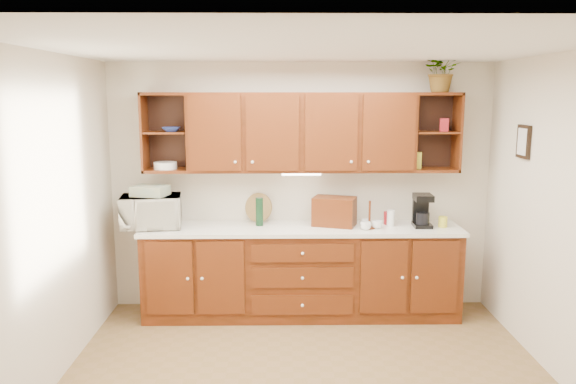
{
  "coord_description": "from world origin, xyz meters",
  "views": [
    {
      "loc": [
        -0.22,
        -4.12,
        2.28
      ],
      "look_at": [
        -0.14,
        1.15,
        1.35
      ],
      "focal_mm": 35.0,
      "sensor_mm": 36.0,
      "label": 1
    }
  ],
  "objects_px": {
    "microwave": "(151,212)",
    "coffee_maker": "(422,211)",
    "bread_box": "(334,211)",
    "potted_plant": "(442,71)"
  },
  "relations": [
    {
      "from": "bread_box",
      "to": "coffee_maker",
      "type": "bearing_deg",
      "value": 15.02
    },
    {
      "from": "bread_box",
      "to": "coffee_maker",
      "type": "distance_m",
      "value": 0.89
    },
    {
      "from": "coffee_maker",
      "to": "potted_plant",
      "type": "relative_size",
      "value": 0.8
    },
    {
      "from": "microwave",
      "to": "bread_box",
      "type": "bearing_deg",
      "value": -6.31
    },
    {
      "from": "microwave",
      "to": "coffee_maker",
      "type": "distance_m",
      "value": 2.75
    },
    {
      "from": "bread_box",
      "to": "microwave",
      "type": "bearing_deg",
      "value": -159.99
    },
    {
      "from": "coffee_maker",
      "to": "potted_plant",
      "type": "bearing_deg",
      "value": 34.45
    },
    {
      "from": "microwave",
      "to": "potted_plant",
      "type": "xyz_separation_m",
      "value": [
        2.92,
        0.12,
        1.39
      ]
    },
    {
      "from": "potted_plant",
      "to": "coffee_maker",
      "type": "bearing_deg",
      "value": -147.94
    },
    {
      "from": "bread_box",
      "to": "coffee_maker",
      "type": "height_order",
      "value": "coffee_maker"
    }
  ]
}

